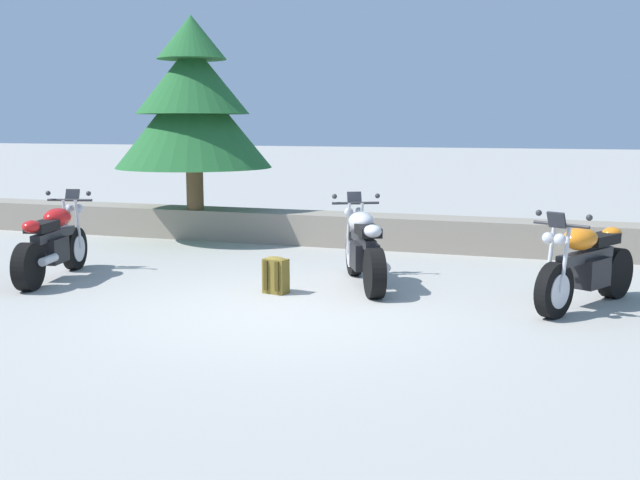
# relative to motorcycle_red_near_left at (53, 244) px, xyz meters

# --- Properties ---
(ground_plane) EXTENTS (120.00, 120.00, 0.00)m
(ground_plane) POSITION_rel_motorcycle_red_near_left_xyz_m (3.61, -0.70, -0.49)
(ground_plane) COLOR #A3A099
(stone_wall) EXTENTS (36.00, 0.80, 0.55)m
(stone_wall) POSITION_rel_motorcycle_red_near_left_xyz_m (3.61, 4.10, -0.21)
(stone_wall) COLOR gray
(stone_wall) RESTS_ON ground
(motorcycle_red_near_left) EXTENTS (0.84, 2.04, 1.18)m
(motorcycle_red_near_left) POSITION_rel_motorcycle_red_near_left_xyz_m (0.00, 0.00, 0.00)
(motorcycle_red_near_left) COLOR black
(motorcycle_red_near_left) RESTS_ON ground
(motorcycle_silver_centre) EXTENTS (1.12, 1.92, 1.18)m
(motorcycle_silver_centre) POSITION_rel_motorcycle_red_near_left_xyz_m (4.14, 0.96, 0.00)
(motorcycle_silver_centre) COLOR black
(motorcycle_silver_centre) RESTS_ON ground
(motorcycle_orange_far_right) EXTENTS (1.16, 1.90, 1.18)m
(motorcycle_orange_far_right) POSITION_rel_motorcycle_red_near_left_xyz_m (6.90, 0.59, 0.00)
(motorcycle_orange_far_right) COLOR black
(motorcycle_orange_far_right) RESTS_ON ground
(rider_backpack) EXTENTS (0.33, 0.30, 0.47)m
(rider_backpack) POSITION_rel_motorcycle_red_near_left_xyz_m (3.23, 0.15, -0.24)
(rider_backpack) COLOR brown
(rider_backpack) RESTS_ON ground
(pine_tree_far_left) EXTENTS (2.84, 2.84, 3.48)m
(pine_tree_far_left) POSITION_rel_motorcycle_red_near_left_xyz_m (0.11, 3.90, 1.98)
(pine_tree_far_left) COLOR brown
(pine_tree_far_left) RESTS_ON stone_wall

